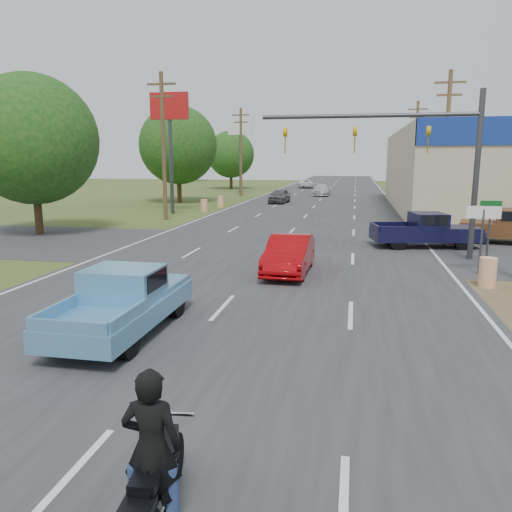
% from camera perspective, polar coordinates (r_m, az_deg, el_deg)
% --- Properties ---
extents(ground, '(200.00, 200.00, 0.00)m').
position_cam_1_polar(ground, '(7.62, -20.91, -22.96)').
color(ground, '#364E1F').
rests_on(ground, ground).
extents(main_road, '(15.00, 180.00, 0.02)m').
position_cam_1_polar(main_road, '(45.61, 6.65, 5.62)').
color(main_road, '#2D2D30').
rests_on(main_road, ground).
extents(cross_road, '(120.00, 10.00, 0.02)m').
position_cam_1_polar(cross_road, '(23.92, 2.37, 0.91)').
color(cross_road, '#2D2D30').
rests_on(cross_road, ground).
extents(utility_pole_2, '(2.00, 0.28, 10.00)m').
position_cam_1_polar(utility_pole_2, '(36.77, 20.90, 12.02)').
color(utility_pole_2, '#4C3823').
rests_on(utility_pole_2, ground).
extents(utility_pole_3, '(2.00, 0.28, 10.00)m').
position_cam_1_polar(utility_pole_3, '(54.61, 17.77, 11.62)').
color(utility_pole_3, '#4C3823').
rests_on(utility_pole_3, ground).
extents(utility_pole_5, '(2.00, 0.28, 10.00)m').
position_cam_1_polar(utility_pole_5, '(35.78, -10.55, 12.59)').
color(utility_pole_5, '#4C3823').
rests_on(utility_pole_5, ground).
extents(utility_pole_6, '(2.00, 0.28, 10.00)m').
position_cam_1_polar(utility_pole_6, '(58.77, -1.73, 12.03)').
color(utility_pole_6, '#4C3823').
rests_on(utility_pole_6, ground).
extents(tree_0, '(7.14, 7.14, 8.84)m').
position_cam_1_polar(tree_0, '(30.82, -24.20, 12.03)').
color(tree_0, '#422D19').
rests_on(tree_0, ground).
extents(tree_1, '(7.56, 7.56, 9.36)m').
position_cam_1_polar(tree_1, '(50.29, -8.90, 12.39)').
color(tree_1, '#422D19').
rests_on(tree_1, ground).
extents(tree_2, '(6.72, 6.72, 8.32)m').
position_cam_1_polar(tree_2, '(73.47, -2.89, 11.52)').
color(tree_2, '#422D19').
rests_on(tree_2, ground).
extents(tree_4, '(9.24, 9.24, 11.44)m').
position_cam_1_polar(tree_4, '(99.42, -25.47, 11.41)').
color(tree_4, '#422D19').
rests_on(tree_4, ground).
extents(tree_5, '(7.98, 7.98, 9.88)m').
position_cam_1_polar(tree_5, '(103.71, 26.44, 10.75)').
color(tree_5, '#422D19').
rests_on(tree_5, ground).
extents(tree_6, '(8.82, 8.82, 10.92)m').
position_cam_1_polar(tree_6, '(105.78, -7.50, 12.09)').
color(tree_6, '#422D19').
rests_on(tree_6, ground).
extents(barrel_0, '(0.56, 0.56, 1.00)m').
position_cam_1_polar(barrel_0, '(18.20, 24.94, -1.72)').
color(barrel_0, orange).
rests_on(barrel_0, ground).
extents(barrel_1, '(0.56, 0.56, 1.00)m').
position_cam_1_polar(barrel_1, '(26.47, 21.54, 2.20)').
color(barrel_1, orange).
rests_on(barrel_1, ground).
extents(barrel_2, '(0.56, 0.56, 1.00)m').
position_cam_1_polar(barrel_2, '(41.26, -5.94, 5.76)').
color(barrel_2, orange).
rests_on(barrel_2, ground).
extents(barrel_3, '(0.56, 0.56, 1.00)m').
position_cam_1_polar(barrel_3, '(45.01, -4.07, 6.22)').
color(barrel_3, orange).
rests_on(barrel_3, ground).
extents(pole_sign_left_near, '(3.00, 0.35, 9.20)m').
position_cam_1_polar(pole_sign_left_near, '(39.97, -9.84, 15.08)').
color(pole_sign_left_near, '#3F3F44').
rests_on(pole_sign_left_near, ground).
extents(pole_sign_left_far, '(3.00, 0.35, 9.20)m').
position_cam_1_polar(pole_sign_left_far, '(62.95, -1.82, 13.65)').
color(pole_sign_left_far, '#3F3F44').
rests_on(pole_sign_left_far, ground).
extents(lane_sign, '(1.20, 0.08, 2.52)m').
position_cam_1_polar(lane_sign, '(19.95, 24.50, 3.43)').
color(lane_sign, '#3F3F44').
rests_on(lane_sign, ground).
extents(street_name_sign, '(0.80, 0.08, 2.61)m').
position_cam_1_polar(street_name_sign, '(21.57, 25.10, 3.09)').
color(street_name_sign, '#3F3F44').
rests_on(street_name_sign, ground).
extents(signal_mast, '(9.12, 0.40, 7.00)m').
position_cam_1_polar(signal_mast, '(22.40, 17.28, 12.08)').
color(signal_mast, '#3F3F44').
rests_on(signal_mast, ground).
extents(red_convertible, '(1.58, 4.28, 1.40)m').
position_cam_1_polar(red_convertible, '(18.56, 3.83, 0.14)').
color(red_convertible, '#9D070B').
rests_on(red_convertible, ground).
extents(motorcycle, '(0.66, 2.13, 1.08)m').
position_cam_1_polar(motorcycle, '(6.30, -11.78, -25.12)').
color(motorcycle, black).
rests_on(motorcycle, ground).
extents(rider, '(0.72, 0.51, 1.85)m').
position_cam_1_polar(rider, '(6.09, -11.80, -21.42)').
color(rider, black).
rests_on(rider, ground).
extents(blue_pickup, '(1.89, 4.88, 1.62)m').
position_cam_1_polar(blue_pickup, '(12.60, -14.76, -4.85)').
color(blue_pickup, black).
rests_on(blue_pickup, ground).
extents(navy_pickup, '(5.31, 2.87, 1.67)m').
position_cam_1_polar(navy_pickup, '(25.49, 19.05, 2.83)').
color(navy_pickup, black).
rests_on(navy_pickup, ground).
extents(distant_car_grey, '(1.92, 4.15, 1.38)m').
position_cam_1_polar(distant_car_grey, '(49.21, 2.70, 6.85)').
color(distant_car_grey, '#4F4E53').
rests_on(distant_car_grey, ground).
extents(distant_car_silver, '(1.90, 4.67, 1.36)m').
position_cam_1_polar(distant_car_silver, '(60.01, 7.48, 7.49)').
color(distant_car_silver, silver).
rests_on(distant_car_silver, ground).
extents(distant_car_white, '(2.81, 4.78, 1.25)m').
position_cam_1_polar(distant_car_white, '(76.53, 5.69, 8.21)').
color(distant_car_white, white).
rests_on(distant_car_white, ground).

